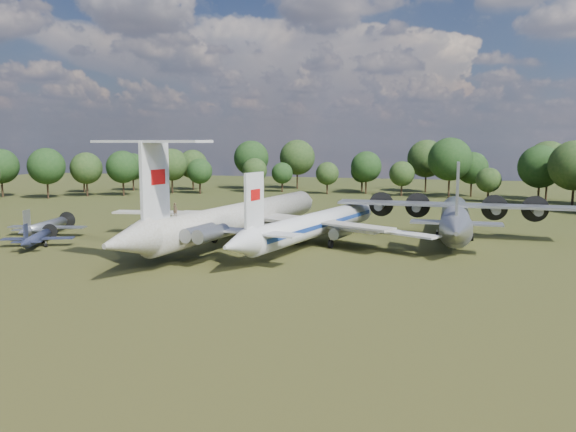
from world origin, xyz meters
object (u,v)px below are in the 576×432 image
(small_prop_west, at_px, (37,240))
(person_on_il62, at_px, (175,209))
(tu104_jet, at_px, (316,229))
(an12_transport, at_px, (455,222))
(il62_airliner, at_px, (242,222))
(small_prop_northwest, at_px, (46,229))

(small_prop_west, relative_size, person_on_il62, 8.14)
(tu104_jet, height_order, an12_transport, an12_transport)
(il62_airliner, xyz_separation_m, an12_transport, (29.51, 11.12, -0.27))
(il62_airliner, bearing_deg, tu104_jet, 11.42)
(an12_transport, distance_m, small_prop_northwest, 61.99)
(tu104_jet, relative_size, small_prop_west, 3.56)
(il62_airliner, distance_m, tu104_jet, 10.82)
(tu104_jet, xyz_separation_m, person_on_il62, (-13.28, -16.26, 4.19))
(il62_airliner, bearing_deg, person_on_il62, -90.00)
(tu104_jet, height_order, small_prop_northwest, tu104_jet)
(person_on_il62, bearing_deg, small_prop_northwest, -19.22)
(tu104_jet, height_order, person_on_il62, person_on_il62)
(small_prop_west, relative_size, small_prop_northwest, 0.81)
(il62_airliner, relative_size, person_on_il62, 36.34)
(il62_airliner, height_order, tu104_jet, il62_airliner)
(tu104_jet, xyz_separation_m, small_prop_west, (-36.62, -11.97, -1.36))
(small_prop_west, distance_m, person_on_il62, 24.38)
(small_prop_northwest, distance_m, person_on_il62, 31.04)
(an12_transport, bearing_deg, person_on_il62, -139.72)
(il62_airliner, height_order, an12_transport, il62_airliner)
(an12_transport, distance_m, small_prop_west, 59.80)
(small_prop_west, xyz_separation_m, person_on_il62, (23.35, -4.29, 5.55))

